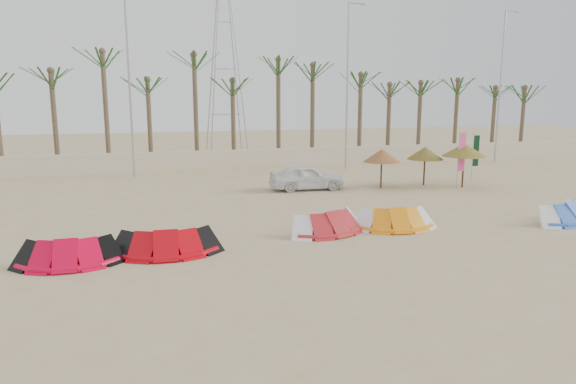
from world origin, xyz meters
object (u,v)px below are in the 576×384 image
object	(u,v)px
parasol_right	(425,153)
car	(306,177)
kite_red_right	(327,220)
parasol_left	(382,156)
kite_red_left	(69,249)
kite_red_mid	(166,239)
kite_orange	(392,217)
parasol_mid	(464,150)
kite_blue	(560,211)

from	to	relation	value
parasol_right	car	world-z (taller)	parasol_right
kite_red_right	parasol_left	size ratio (longest dim) A/B	1.66
parasol_right	car	bearing A→B (deg)	176.17
kite_red_left	kite_red_mid	distance (m)	2.87
kite_orange	parasol_mid	distance (m)	10.53
parasol_right	parasol_left	bearing A→B (deg)	-175.51
kite_blue	kite_red_mid	bearing A→B (deg)	-179.75
parasol_right	car	size ratio (longest dim) A/B	0.55
parasol_mid	parasol_right	bearing A→B (deg)	146.05
parasol_left	kite_blue	bearing A→B (deg)	-66.97
parasol_right	kite_red_mid	bearing A→B (deg)	-148.23
kite_red_right	kite_orange	bearing A→B (deg)	-3.08
parasol_left	parasol_right	bearing A→B (deg)	4.49
kite_red_left	kite_blue	distance (m)	18.33
car	parasol_left	bearing A→B (deg)	-97.35
kite_red_left	parasol_mid	world-z (taller)	parasol_mid
kite_red_left	kite_red_right	world-z (taller)	same
kite_red_mid	parasol_mid	bearing A→B (deg)	25.79
car	parasol_mid	bearing A→B (deg)	-98.65
kite_red_mid	parasol_mid	world-z (taller)	parasol_mid
kite_red_right	parasol_left	world-z (taller)	parasol_left
parasol_right	kite_red_right	bearing A→B (deg)	-137.34
kite_blue	parasol_mid	xyz separation A→B (m)	(0.75, 7.77, 1.63)
kite_red_left	kite_orange	size ratio (longest dim) A/B	0.96
kite_red_right	parasol_left	xyz separation A→B (m)	(5.88, 7.73, 1.37)
kite_blue	parasol_right	world-z (taller)	parasol_right
kite_orange	car	world-z (taller)	car
kite_orange	car	xyz separation A→B (m)	(-0.74, 8.54, 0.26)
kite_red_right	parasol_right	size ratio (longest dim) A/B	1.64
parasol_mid	parasol_right	xyz separation A→B (m)	(-1.71, 1.15, -0.24)
kite_red_mid	kite_blue	bearing A→B (deg)	0.25
kite_red_left	parasol_left	world-z (taller)	parasol_left
kite_red_left	kite_red_mid	xyz separation A→B (m)	(2.85, 0.35, 0.00)
parasol_mid	kite_red_left	bearing A→B (deg)	-156.78
parasol_left	car	size ratio (longest dim) A/B	0.54
kite_red_right	car	xyz separation A→B (m)	(1.84, 8.40, 0.26)
parasol_left	parasol_right	distance (m)	2.75
kite_blue	kite_red_left	bearing A→B (deg)	-178.71
kite_red_left	kite_orange	xyz separation A→B (m)	(11.32, 1.25, 0.00)
kite_red_right	kite_blue	bearing A→B (deg)	-5.82
kite_red_left	car	distance (m)	14.41
kite_orange	kite_red_right	bearing A→B (deg)	176.92
kite_red_right	kite_orange	world-z (taller)	same
kite_blue	parasol_left	bearing A→B (deg)	113.03
kite_orange	parasol_right	size ratio (longest dim) A/B	1.49
parasol_left	parasol_mid	world-z (taller)	parasol_mid
parasol_left	kite_red_mid	bearing A→B (deg)	-143.31
kite_blue	parasol_mid	size ratio (longest dim) A/B	1.43
kite_red_mid	kite_orange	size ratio (longest dim) A/B	1.07
kite_red_right	kite_orange	xyz separation A→B (m)	(2.58, -0.14, -0.00)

